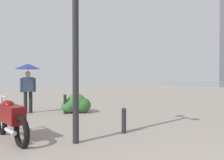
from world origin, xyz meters
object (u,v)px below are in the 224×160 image
Objects in this scene: lamppost at (76,20)px; pedestrian at (28,74)px; bollard_mid at (65,104)px; bollard_near at (124,120)px; motorcycle at (10,118)px.

lamppost is 4.93m from pedestrian.
bollard_near is at bearing -173.57° from bollard_mid.
motorcycle is at bearing 165.42° from pedestrian.
pedestrian is at bearing 53.94° from bollard_mid.
bollard_mid is (2.81, -2.23, -0.09)m from motorcycle.
bollard_near is 0.86× the size of bollard_mid.
pedestrian is 5.06m from bollard_near.
lamppost reaches higher than bollard_near.
bollard_mid is at bearing -14.31° from lamppost.
motorcycle reaches higher than bollard_near.
bollard_mid is at bearing -38.45° from motorcycle.
lamppost is 2.79m from motorcycle.
lamppost is 5.31× the size of bollard_mid.
pedestrian is 2.59× the size of bollard_mid.
motorcycle is 1.06× the size of pedestrian.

